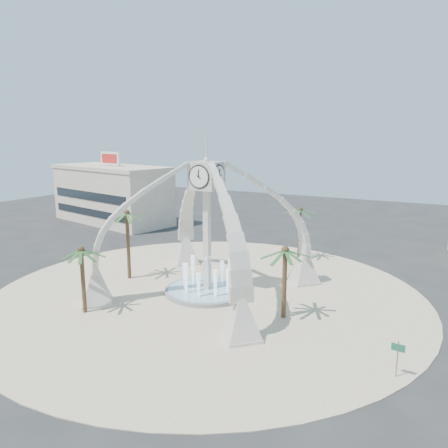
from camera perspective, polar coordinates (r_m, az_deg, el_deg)
The scene contains 10 objects.
ground at distance 41.74m, azimuth -2.18°, elevation -8.96°, with size 140.00×140.00×0.00m, color #282828.
plaza at distance 41.73m, azimuth -2.18°, elevation -8.92°, with size 40.00×40.00×0.06m, color beige.
clock_tower at distance 39.94m, azimuth -2.25°, elevation -0.20°, with size 17.94×17.94×16.30m.
fountain at distance 41.64m, azimuth -2.18°, elevation -8.59°, with size 8.00×8.00×3.62m.
building_nw at distance 76.80m, azimuth -14.40°, elevation 3.84°, with size 23.75×13.73×11.90m.
palm_east at distance 34.83m, azimuth 8.01°, elevation -3.52°, with size 5.16×5.16×6.46m.
palm_west at distance 45.00m, azimuth -12.58°, elevation 1.28°, with size 4.21×4.21×7.69m.
palm_north at distance 51.82m, azimuth 9.91°, elevation 1.76°, with size 4.13×4.13×6.79m.
palm_south at distance 37.41m, azimuth -18.17°, elevation -3.32°, with size 3.69×3.69×6.16m.
street_sign at distance 29.50m, azimuth 21.75°, elevation -15.27°, with size 0.87×0.12×2.38m.
Camera 1 is at (20.15, -33.52, 14.58)m, focal length 35.00 mm.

